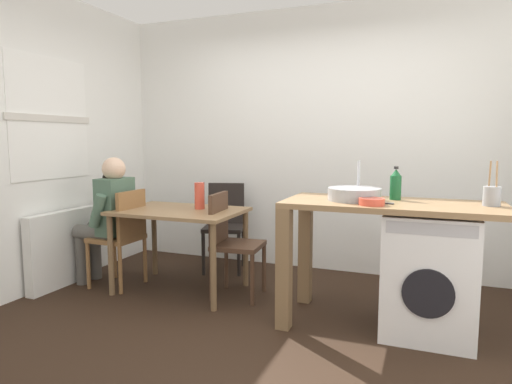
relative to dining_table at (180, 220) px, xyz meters
name	(u,v)px	position (x,y,z in m)	size (l,w,h in m)	color
ground_plane	(252,331)	(0.92, -0.57, -0.64)	(5.46, 5.46, 0.00)	black
wall_back	(314,141)	(0.92, 1.18, 0.71)	(4.60, 0.10, 2.70)	white
wall_window_side	(19,140)	(-1.23, -0.57, 0.71)	(0.12, 3.80, 2.70)	white
radiator	(63,248)	(-1.10, -0.27, -0.29)	(0.10, 0.80, 0.70)	white
dining_table	(180,220)	(0.00, 0.00, 0.00)	(1.10, 0.76, 0.74)	olive
chair_person_seat	(123,233)	(-0.55, -0.10, -0.14)	(0.41, 0.41, 0.90)	olive
chair_opposite	(230,238)	(0.48, 0.04, -0.14)	(0.43, 0.43, 0.90)	#4C3323
chair_spare_by_wall	(225,221)	(0.08, 0.77, -0.14)	(0.50, 0.50, 0.90)	black
seated_person	(108,214)	(-0.71, -0.10, 0.03)	(0.50, 0.51, 1.20)	#595651
kitchen_counter	(361,222)	(1.61, -0.15, 0.12)	(1.50, 0.68, 0.92)	olive
washing_machine	(429,274)	(2.08, -0.16, -0.21)	(0.60, 0.61, 0.86)	white
sink_basin	(354,194)	(1.56, -0.15, 0.32)	(0.38, 0.38, 0.09)	#9EA0A5
tap	(358,179)	(1.56, 0.03, 0.42)	(0.02, 0.02, 0.28)	#B2B2B7
bottle_tall_green	(396,185)	(1.83, -0.01, 0.39)	(0.08, 0.08, 0.24)	#19592D
mixing_bowl	(372,201)	(1.71, -0.35, 0.30)	(0.17, 0.17, 0.05)	#D84C38
utensil_crock	(492,196)	(2.45, -0.10, 0.35)	(0.11, 0.11, 0.30)	gray
vase	(200,196)	(0.15, 0.10, 0.22)	(0.09, 0.09, 0.24)	#D84C38
scissors	(383,203)	(1.77, -0.25, 0.28)	(0.15, 0.06, 0.01)	#B2B2B7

